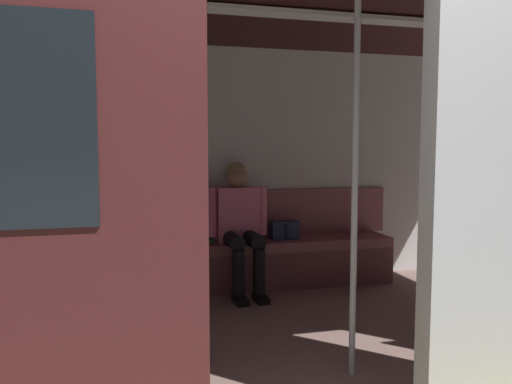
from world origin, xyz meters
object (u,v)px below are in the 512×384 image
(person_seated, at_px, (239,219))
(grab_pole_door, at_px, (204,186))
(bench_seat, at_px, (220,254))
(handbag, at_px, (284,230))
(train_car, at_px, (239,106))
(grab_pole_far, at_px, (355,181))
(book, at_px, (203,240))

(person_seated, distance_m, grab_pole_door, 2.08)
(bench_seat, xyz_separation_m, handbag, (-0.63, -0.04, 0.19))
(train_car, xyz_separation_m, bench_seat, (-0.07, -1.13, -1.23))
(bench_seat, distance_m, grab_pole_far, 2.05)
(bench_seat, bearing_deg, book, -33.65)
(train_car, relative_size, book, 29.09)
(handbag, xyz_separation_m, grab_pole_door, (1.06, 2.04, 0.58))
(handbag, height_order, grab_pole_far, grab_pole_far)
(book, relative_size, grab_pole_far, 0.10)
(handbag, bearing_deg, grab_pole_far, 84.14)
(train_car, xyz_separation_m, grab_pole_far, (-0.50, 0.72, -0.46))
(person_seated, xyz_separation_m, handbag, (-0.46, -0.09, -0.14))
(train_car, bearing_deg, book, -86.59)
(person_seated, bearing_deg, grab_pole_door, 72.80)
(person_seated, distance_m, book, 0.40)
(book, relative_size, grab_pole_door, 0.10)
(grab_pole_door, bearing_deg, bench_seat, -102.21)
(handbag, bearing_deg, person_seated, 11.72)
(person_seated, distance_m, handbag, 0.49)
(grab_pole_far, bearing_deg, grab_pole_door, 9.70)
(person_seated, bearing_deg, train_car, 77.69)
(person_seated, bearing_deg, bench_seat, -17.32)
(bench_seat, bearing_deg, train_car, 86.70)
(bench_seat, relative_size, book, 15.04)
(book, height_order, grab_pole_door, grab_pole_door)
(grab_pole_far, bearing_deg, train_car, -55.36)
(bench_seat, height_order, grab_pole_door, grab_pole_door)
(book, bearing_deg, train_car, 82.47)
(bench_seat, xyz_separation_m, person_seated, (-0.17, 0.05, 0.33))
(bench_seat, distance_m, book, 0.20)
(person_seated, height_order, grab_pole_far, grab_pole_far)
(grab_pole_far, bearing_deg, book, -73.63)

